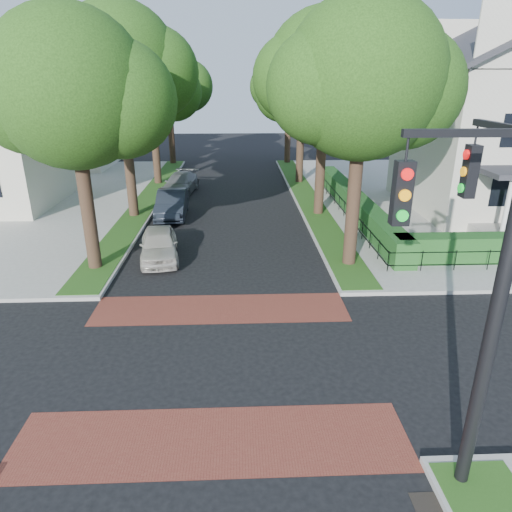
# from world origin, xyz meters

# --- Properties ---
(ground) EXTENTS (120.00, 120.00, 0.00)m
(ground) POSITION_xyz_m (0.00, 0.00, 0.00)
(ground) COLOR black
(ground) RESTS_ON ground
(sidewalk_ne) EXTENTS (30.00, 30.00, 0.15)m
(sidewalk_ne) POSITION_xyz_m (19.50, 19.00, 0.07)
(sidewalk_ne) COLOR gray
(sidewalk_ne) RESTS_ON ground
(crosswalk_far) EXTENTS (9.00, 2.20, 0.01)m
(crosswalk_far) POSITION_xyz_m (0.00, 3.20, 0.01)
(crosswalk_far) COLOR maroon
(crosswalk_far) RESTS_ON ground
(crosswalk_near) EXTENTS (9.00, 2.20, 0.01)m
(crosswalk_near) POSITION_xyz_m (0.00, -3.20, 0.01)
(crosswalk_near) COLOR maroon
(crosswalk_near) RESTS_ON ground
(storm_drain) EXTENTS (0.65, 0.45, 0.01)m
(storm_drain) POSITION_xyz_m (4.30, -5.00, 0.01)
(storm_drain) COLOR black
(storm_drain) RESTS_ON ground
(grass_strip_ne) EXTENTS (1.60, 29.80, 0.02)m
(grass_strip_ne) POSITION_xyz_m (5.40, 19.10, 0.16)
(grass_strip_ne) COLOR #214513
(grass_strip_ne) RESTS_ON sidewalk_ne
(grass_strip_nw) EXTENTS (1.60, 29.80, 0.02)m
(grass_strip_nw) POSITION_xyz_m (-5.40, 19.10, 0.16)
(grass_strip_nw) COLOR #214513
(grass_strip_nw) RESTS_ON sidewalk_nw
(tree_right_near) EXTENTS (7.75, 6.67, 10.66)m
(tree_right_near) POSITION_xyz_m (5.60, 7.24, 7.63)
(tree_right_near) COLOR black
(tree_right_near) RESTS_ON sidewalk_ne
(tree_right_mid) EXTENTS (8.25, 7.09, 11.22)m
(tree_right_mid) POSITION_xyz_m (5.61, 15.25, 7.99)
(tree_right_mid) COLOR black
(tree_right_mid) RESTS_ON sidewalk_ne
(tree_right_far) EXTENTS (7.25, 6.23, 9.74)m
(tree_right_far) POSITION_xyz_m (5.60, 24.22, 6.91)
(tree_right_far) COLOR black
(tree_right_far) RESTS_ON sidewalk_ne
(tree_right_back) EXTENTS (7.50, 6.45, 10.20)m
(tree_right_back) POSITION_xyz_m (5.60, 33.23, 7.27)
(tree_right_back) COLOR black
(tree_right_back) RESTS_ON sidewalk_ne
(tree_left_near) EXTENTS (7.50, 6.45, 10.20)m
(tree_left_near) POSITION_xyz_m (-5.40, 7.23, 7.27)
(tree_left_near) COLOR black
(tree_left_near) RESTS_ON sidewalk_nw
(tree_left_mid) EXTENTS (8.00, 6.88, 11.48)m
(tree_left_mid) POSITION_xyz_m (-5.39, 15.24, 8.34)
(tree_left_mid) COLOR black
(tree_left_mid) RESTS_ON sidewalk_nw
(tree_left_far) EXTENTS (7.00, 6.02, 9.86)m
(tree_left_far) POSITION_xyz_m (-5.40, 24.22, 7.12)
(tree_left_far) COLOR black
(tree_left_far) RESTS_ON sidewalk_nw
(tree_left_back) EXTENTS (7.75, 6.66, 10.44)m
(tree_left_back) POSITION_xyz_m (-5.40, 33.24, 7.41)
(tree_left_back) COLOR black
(tree_left_back) RESTS_ON sidewalk_nw
(hedge_main_road) EXTENTS (1.00, 18.00, 1.20)m
(hedge_main_road) POSITION_xyz_m (7.70, 15.00, 0.75)
(hedge_main_road) COLOR #19481B
(hedge_main_road) RESTS_ON sidewalk_ne
(fence_main_road) EXTENTS (0.06, 18.00, 0.90)m
(fence_main_road) POSITION_xyz_m (6.90, 15.00, 0.60)
(fence_main_road) COLOR black
(fence_main_road) RESTS_ON sidewalk_ne
(house_left_far) EXTENTS (10.00, 9.00, 10.14)m
(house_left_far) POSITION_xyz_m (-15.49, 31.99, 5.04)
(house_left_far) COLOR beige
(house_left_far) RESTS_ON sidewalk_nw
(traffic_signal) EXTENTS (2.17, 2.00, 8.00)m
(traffic_signal) POSITION_xyz_m (4.89, -4.41, 4.71)
(traffic_signal) COLOR black
(traffic_signal) RESTS_ON sidewalk_se
(parked_car_front) EXTENTS (2.26, 4.31, 1.40)m
(parked_car_front) POSITION_xyz_m (-2.93, 8.19, 0.70)
(parked_car_front) COLOR beige
(parked_car_front) RESTS_ON ground
(parked_car_middle) EXTENTS (1.82, 4.82, 1.57)m
(parked_car_middle) POSITION_xyz_m (-3.25, 15.12, 0.78)
(parked_car_middle) COLOR black
(parked_car_middle) RESTS_ON ground
(parked_car_rear) EXTENTS (2.58, 5.06, 1.41)m
(parked_car_rear) POSITION_xyz_m (-3.43, 21.15, 0.70)
(parked_car_rear) COLOR slate
(parked_car_rear) RESTS_ON ground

